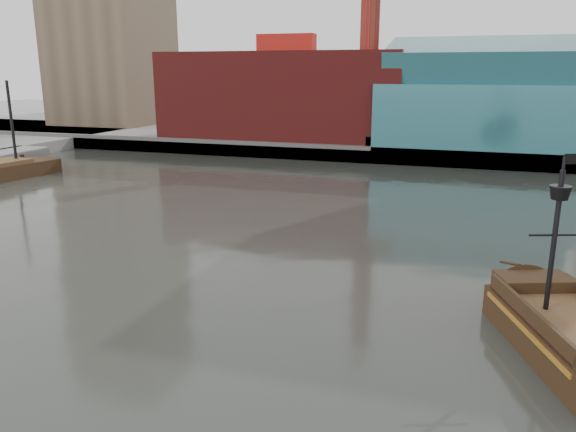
% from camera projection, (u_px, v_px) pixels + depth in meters
% --- Properties ---
extents(ground, '(400.00, 400.00, 0.00)m').
position_uv_depth(ground, '(245.00, 359.00, 28.16)').
color(ground, '#262824').
rests_on(ground, ground).
extents(promenade_far, '(220.00, 60.00, 2.00)m').
position_uv_depth(promenade_far, '(422.00, 137.00, 112.35)').
color(promenade_far, slate).
rests_on(promenade_far, ground).
extents(seawall, '(220.00, 1.00, 2.60)m').
position_uv_depth(seawall, '(404.00, 156.00, 85.20)').
color(seawall, '#4C4C49').
rests_on(seawall, ground).
extents(skyline, '(149.00, 45.00, 62.00)m').
position_uv_depth(skyline, '(457.00, 8.00, 97.98)').
color(skyline, brown).
rests_on(skyline, promenade_far).
extents(pirate_ship, '(9.15, 15.16, 10.90)m').
position_uv_depth(pirate_ship, '(574.00, 342.00, 27.82)').
color(pirate_ship, black).
rests_on(pirate_ship, ground).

